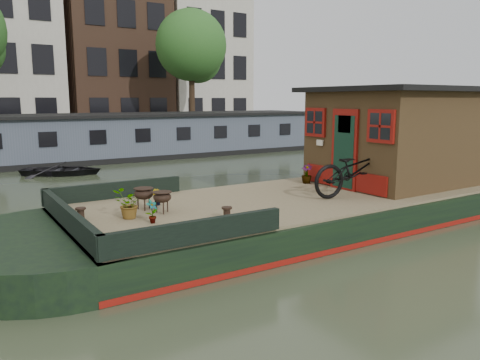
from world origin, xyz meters
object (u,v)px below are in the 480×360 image
potted_plant_a (152,211)px  dinghy (62,167)px  brazier_front (144,199)px  cabin (395,135)px  bicycle (355,170)px  brazier_rear (162,202)px

potted_plant_a → dinghy: potted_plant_a is taller
potted_plant_a → brazier_front: brazier_front is taller
cabin → dinghy: 12.00m
cabin → brazier_front: size_ratio=9.27×
bicycle → brazier_rear: size_ratio=5.40×
brazier_front → brazier_rear: bearing=-65.6°
cabin → bicycle: (-2.10, -0.69, -0.65)m
dinghy → brazier_rear: bearing=-151.9°
cabin → potted_plant_a: bearing=-175.9°
potted_plant_a → bicycle: bearing=-2.4°
cabin → potted_plant_a: 6.90m
brazier_rear → bicycle: bearing=-10.7°
cabin → potted_plant_a: size_ratio=9.61×
brazier_rear → potted_plant_a: bearing=-126.6°
bicycle → dinghy: 11.65m
potted_plant_a → brazier_front: size_ratio=0.96×
potted_plant_a → brazier_rear: size_ratio=1.01×
brazier_rear → cabin: bearing=-1.0°
cabin → bicycle: bearing=-161.9°
cabin → bicycle: cabin is taller
brazier_rear → dinghy: size_ratio=0.14×
potted_plant_a → brazier_front: bearing=76.4°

